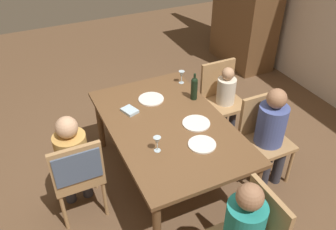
% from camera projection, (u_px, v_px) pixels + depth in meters
% --- Properties ---
extents(ground_plane, '(10.00, 10.00, 0.00)m').
position_uv_depth(ground_plane, '(168.00, 177.00, 3.81)').
color(ground_plane, brown).
extents(dining_table, '(1.77, 1.11, 0.73)m').
position_uv_depth(dining_table, '(168.00, 129.00, 3.43)').
color(dining_table, brown).
rests_on(dining_table, ground_plane).
extents(chair_near, '(0.46, 0.44, 0.92)m').
position_uv_depth(chair_near, '(77.00, 171.00, 3.05)').
color(chair_near, '#A87F51').
rests_on(chair_near, ground_plane).
extents(chair_far_right, '(0.44, 0.44, 0.92)m').
position_uv_depth(chair_far_right, '(263.00, 132.00, 3.59)').
color(chair_far_right, '#A87F51').
rests_on(chair_far_right, ground_plane).
extents(chair_far_left, '(0.44, 0.44, 0.92)m').
position_uv_depth(chair_far_left, '(221.00, 95.00, 4.18)').
color(chair_far_left, '#A87F51').
rests_on(chair_far_left, ground_plane).
extents(person_woman_host, '(0.33, 0.29, 1.09)m').
position_uv_depth(person_woman_host, '(73.00, 157.00, 3.14)').
color(person_woman_host, '#33333D').
rests_on(person_woman_host, ground_plane).
extents(person_man_guest, '(0.33, 0.29, 1.09)m').
position_uv_depth(person_man_guest, '(272.00, 131.00, 3.45)').
color(person_man_guest, '#33333D').
rests_on(person_man_guest, ground_plane).
extents(person_child_small, '(0.25, 0.22, 0.94)m').
position_uv_depth(person_child_small, '(227.00, 97.00, 4.08)').
color(person_child_small, '#33333D').
rests_on(person_child_small, ground_plane).
extents(wine_bottle_tall_green, '(0.07, 0.07, 0.30)m').
position_uv_depth(wine_bottle_tall_green, '(194.00, 88.00, 3.66)').
color(wine_bottle_tall_green, black).
rests_on(wine_bottle_tall_green, dining_table).
extents(wine_glass_near_left, '(0.07, 0.07, 0.15)m').
position_uv_depth(wine_glass_near_left, '(157.00, 141.00, 3.00)').
color(wine_glass_near_left, silver).
rests_on(wine_glass_near_left, dining_table).
extents(wine_glass_centre, '(0.07, 0.07, 0.15)m').
position_uv_depth(wine_glass_centre, '(182.00, 75.00, 3.95)').
color(wine_glass_centre, silver).
rests_on(wine_glass_centre, dining_table).
extents(dinner_plate_host, '(0.25, 0.25, 0.01)m').
position_uv_depth(dinner_plate_host, '(202.00, 144.00, 3.12)').
color(dinner_plate_host, white).
rests_on(dinner_plate_host, dining_table).
extents(dinner_plate_guest_left, '(0.27, 0.27, 0.01)m').
position_uv_depth(dinner_plate_guest_left, '(151.00, 99.00, 3.72)').
color(dinner_plate_guest_left, white).
rests_on(dinner_plate_guest_left, dining_table).
extents(dinner_plate_guest_right, '(0.27, 0.27, 0.01)m').
position_uv_depth(dinner_plate_guest_right, '(196.00, 123.00, 3.37)').
color(dinner_plate_guest_right, white).
rests_on(dinner_plate_guest_right, dining_table).
extents(folded_napkin, '(0.19, 0.17, 0.03)m').
position_uv_depth(folded_napkin, '(130.00, 111.00, 3.53)').
color(folded_napkin, '#ADC6D6').
rests_on(folded_napkin, dining_table).
extents(handbag, '(0.17, 0.30, 0.22)m').
position_uv_depth(handbag, '(238.00, 143.00, 4.11)').
color(handbag, brown).
rests_on(handbag, ground_plane).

